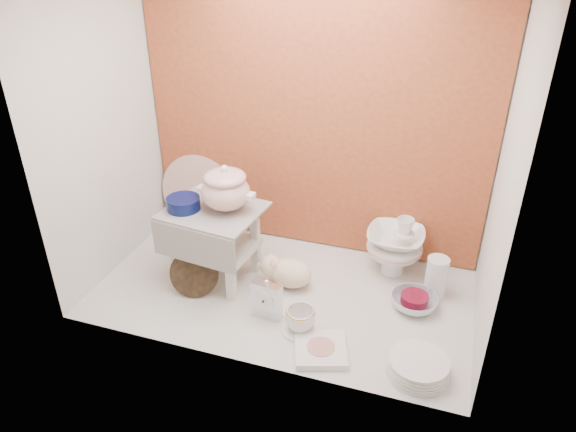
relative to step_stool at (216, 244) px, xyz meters
name	(u,v)px	position (x,y,z in m)	size (l,w,h in m)	color
ground	(283,291)	(0.36, -0.02, -0.19)	(1.80, 1.80, 0.00)	silver
niche_shell	(295,96)	(0.36, 0.16, 0.74)	(1.86, 1.03, 1.53)	#B2542C
step_stool	(216,244)	(0.00, 0.00, 0.00)	(0.44, 0.38, 0.39)	silver
soup_tureen	(225,188)	(0.06, 0.02, 0.31)	(0.27, 0.27, 0.23)	white
cobalt_bowl	(183,203)	(-0.14, -0.04, 0.22)	(0.16, 0.16, 0.06)	#091245
floral_platter	(198,193)	(-0.31, 0.42, 0.03)	(0.45, 0.08, 0.45)	white
blue_white_vase	(204,225)	(-0.20, 0.25, -0.07)	(0.24, 0.24, 0.25)	white
lacquer_tray	(194,273)	(-0.05, -0.16, -0.08)	(0.24, 0.11, 0.22)	black
mantel_clock	(267,299)	(0.35, -0.22, -0.09)	(0.14, 0.05, 0.20)	silver
plush_pig	(291,273)	(0.38, 0.03, -0.11)	(0.27, 0.19, 0.16)	beige
teacup_saucer	(300,329)	(0.52, -0.27, -0.19)	(0.17, 0.17, 0.01)	white
gold_rim_teacup	(300,319)	(0.52, -0.27, -0.13)	(0.13, 0.13, 0.10)	white
lattice_dish	(321,350)	(0.64, -0.37, -0.18)	(0.22, 0.22, 0.03)	white
dinner_plate_stack	(418,367)	(1.05, -0.36, -0.16)	(0.26, 0.26, 0.07)	white
crystal_bowl	(414,302)	(0.98, 0.05, -0.16)	(0.22, 0.22, 0.07)	silver
clear_glass_vase	(436,277)	(1.06, 0.18, -0.09)	(0.10, 0.10, 0.21)	silver
porcelain_tower	(395,245)	(0.84, 0.32, -0.03)	(0.29, 0.29, 0.33)	white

